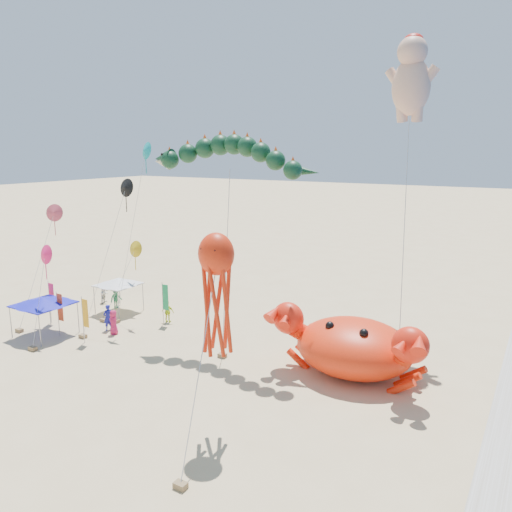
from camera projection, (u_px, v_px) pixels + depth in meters
The scene contains 11 objects.
ground at pixel (269, 380), 27.75m from camera, with size 320.00×320.00×0.00m, color #D1B784.
foam_strip at pixel (508, 444), 21.75m from camera, with size 320.00×320.00×0.00m, color silver.
crab_inflatable at pixel (353, 346), 28.13m from camera, with size 9.03×5.98×3.96m.
dragon_kite at pixel (228, 161), 30.36m from camera, with size 10.91×3.52×13.12m.
cherub_kite at pixel (412, 76), 30.73m from camera, with size 3.09×6.72×19.48m.
octopus_kite at pixel (217, 285), 21.58m from camera, with size 2.22×5.12×9.14m.
canopy_blue at pixel (43, 301), 33.99m from camera, with size 3.63×3.63×2.71m.
canopy_white at pixel (118, 282), 38.93m from camera, with size 3.14×3.14×2.71m.
feather_flags at pixel (91, 304), 34.76m from camera, with size 7.97×5.49×3.20m.
beachgoers at pixel (119, 305), 38.33m from camera, with size 8.76×5.85×1.87m.
small_kites at pixel (100, 223), 35.83m from camera, with size 7.29×11.34×13.17m.
Camera 1 is at (12.51, -22.43, 12.59)m, focal length 35.00 mm.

